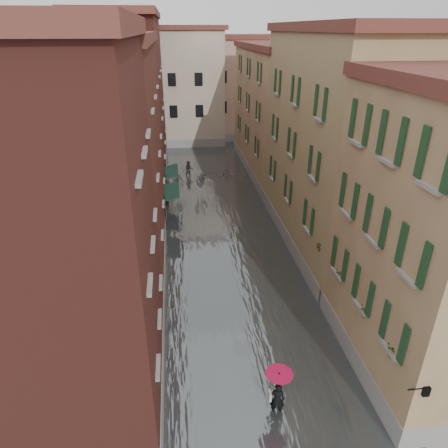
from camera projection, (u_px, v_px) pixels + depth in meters
ground at (251, 342)px, 18.64m from camera, size 120.00×120.00×0.00m
floodwater at (219, 220)px, 30.18m from camera, size 10.00×60.00×0.20m
building_left_near at (60, 252)px, 13.23m from camera, size 6.00×8.00×13.00m
building_left_mid at (107, 161)px, 23.13m from camera, size 6.00×14.00×12.50m
building_left_far at (129, 104)px, 36.16m from camera, size 6.00×16.00×14.00m
building_right_near at (446, 246)px, 15.10m from camera, size 6.00×8.00×11.50m
building_right_mid at (339, 149)px, 24.56m from camera, size 6.00×14.00×13.00m
building_right_far at (279, 114)px, 38.26m from camera, size 6.00×16.00×11.50m
building_end_cream at (172, 88)px, 49.29m from camera, size 12.00×9.00×13.00m
building_end_pink at (241, 89)px, 52.29m from camera, size 10.00×9.00×12.00m
awning_near at (171, 192)px, 28.97m from camera, size 1.09×3.26×2.80m
awning_far at (171, 172)px, 32.97m from camera, size 1.09×3.26×2.80m
wall_lantern at (425, 390)px, 12.45m from camera, size 0.71×0.22×0.35m
window_planters at (353, 284)px, 16.78m from camera, size 0.59×8.21×0.84m
pedestrian_main at (278, 388)px, 14.58m from camera, size 1.03×1.03×2.06m
pedestrian_far at (189, 170)px, 38.73m from camera, size 0.81×0.64×1.66m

